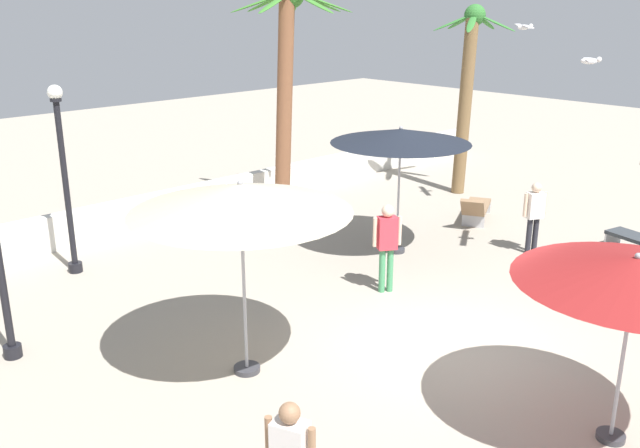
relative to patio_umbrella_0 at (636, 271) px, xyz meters
The scene contains 13 objects.
ground_plane 3.63m from the patio_umbrella_0, 79.96° to the left, with size 56.00×56.00×0.00m, color #9E9384.
boundary_wall 11.93m from the patio_umbrella_0, 87.63° to the left, with size 25.20×0.30×0.81m, color silver.
patio_umbrella_0 is the anchor object (origin of this frame).
patio_umbrella_1 7.18m from the patio_umbrella_0, 62.63° to the left, with size 3.00×3.00×2.82m.
patio_umbrella_2 5.14m from the patio_umbrella_0, 116.90° to the left, with size 3.17×3.17×2.99m.
palm_tree_1 10.99m from the patio_umbrella_0, 70.93° to the left, with size 2.96×3.01×5.77m.
palm_tree_2 11.98m from the patio_umbrella_0, 44.43° to the left, with size 2.22×2.26×5.24m.
lamp_post_2 10.47m from the patio_umbrella_0, 103.24° to the left, with size 0.29×0.29×3.82m.
lounge_chair_0 9.23m from the patio_umbrella_0, 45.11° to the left, with size 1.93×1.34×0.84m.
guest_1 5.46m from the patio_umbrella_0, 73.94° to the left, with size 0.49×0.39×1.74m.
guest_2 7.04m from the patio_umbrella_0, 38.34° to the left, with size 0.51×0.38×1.60m.
seagull_0 6.17m from the patio_umbrella_0, 33.00° to the left, with size 1.05×0.71×0.14m.
seagull_1 9.99m from the patio_umbrella_0, 39.28° to the left, with size 0.71×0.84×0.14m.
Camera 1 is at (-8.42, -5.64, 5.39)m, focal length 38.85 mm.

